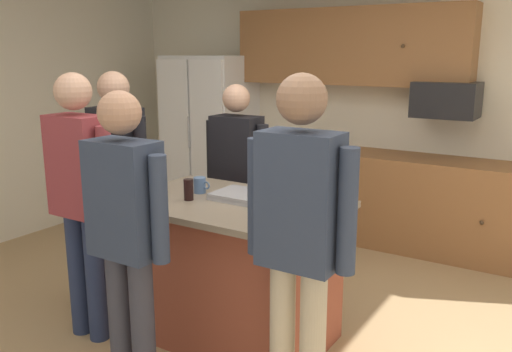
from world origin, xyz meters
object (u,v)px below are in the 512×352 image
Objects in this scene: person_guest_left at (126,227)px; serving_tray at (248,196)px; person_host_foreground at (299,231)px; glass_pilsner at (189,190)px; tumbler_amber at (313,194)px; person_guest_by_door at (118,171)px; microwave_over_range at (446,100)px; mug_blue_stoneware at (143,191)px; kitchen_island at (232,270)px; mug_ceramic_white at (200,185)px; glass_stout_tall at (159,181)px; person_elder_center at (80,189)px; person_guest_right at (237,173)px; refrigerator at (210,136)px.

person_guest_left is 3.84× the size of serving_tray.
glass_pilsner is at bearing 12.39° from person_host_foreground.
tumbler_amber is at bearing -23.97° from person_guest_left.
tumbler_amber is 0.37× the size of serving_tray.
person_guest_by_door is at bearing -175.22° from tumbler_amber.
mug_blue_stoneware is (-1.28, -2.60, -0.46)m from microwave_over_range.
person_host_foreground is 0.77m from tumbler_amber.
glass_pilsner is at bearing -155.70° from kitchen_island.
mug_ceramic_white is 0.28m from glass_stout_tall.
person_elder_center is 0.59m from person_guest_by_door.
person_host_foreground is at bearing -42.13° from serving_tray.
serving_tray is at bearing 4.44° from mug_ceramic_white.
tumbler_amber reaches higher than mug_ceramic_white.
person_guest_by_door reaches higher than person_guest_left.
person_guest_left is (0.70, -0.30, -0.04)m from person_elder_center.
person_guest_left reaches higher than mug_ceramic_white.
person_guest_right is at bearing 129.13° from serving_tray.
microwave_over_range is 2.66m from kitchen_island.
kitchen_island is 1.10m from person_elder_center.
person_guest_right is at bearing -47.15° from refrigerator.
person_guest_right is (1.40, -1.51, 0.02)m from refrigerator.
serving_tray is (-0.43, -0.07, -0.06)m from tumbler_amber.
microwave_over_range is 4.29× the size of mug_blue_stoneware.
person_host_foreground is 1.02× the size of person_guest_by_door.
glass_pilsner is at bearing -74.95° from mug_ceramic_white.
mug_ceramic_white is (0.52, 0.57, -0.02)m from person_elder_center.
refrigerator reaches higher than glass_stout_tall.
kitchen_island is at bearing 0.00° from person_guest_by_door.
glass_stout_tall is at bearing 25.88° from person_elder_center.
tumbler_amber is (2.35, -2.07, 0.11)m from refrigerator.
microwave_over_range is 2.41m from serving_tray.
refrigerator is at bearing 38.13° from person_guest_left.
refrigerator is at bearing -177.40° from microwave_over_range.
microwave_over_range is 0.34× the size of person_guest_right.
mug_blue_stoneware is (0.29, 0.26, -0.03)m from person_elder_center.
mug_blue_stoneware is at bearing 44.85° from person_guest_left.
mug_blue_stoneware is at bearing -26.31° from person_guest_by_door.
kitchen_island is 10.70× the size of mug_blue_stoneware.
glass_pilsner is (0.20, -0.84, 0.07)m from person_guest_right.
person_guest_right is 3.71× the size of serving_tray.
person_guest_by_door is 3.96× the size of serving_tray.
person_host_foreground is 13.66× the size of mug_blue_stoneware.
refrigerator is 3.83m from person_host_foreground.
serving_tray is at bearing 33.44° from glass_pilsner.
person_guest_left is at bearing -19.45° from person_guest_right.
kitchen_island is at bearing 0.00° from person_guest_right.
person_guest_left is (1.73, -3.04, 0.06)m from refrigerator.
person_guest_left is 0.84m from glass_stout_tall.
person_elder_center is at bearing 33.62° from person_host_foreground.
person_elder_center is 13.92× the size of mug_ceramic_white.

